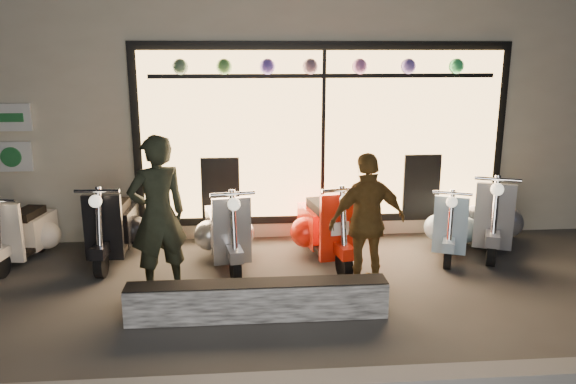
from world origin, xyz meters
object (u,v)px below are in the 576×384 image
graffiti_barrier (258,300)px  scooter_silver (226,229)px  man (158,215)px  woman (368,222)px  scooter_red (324,226)px

graffiti_barrier → scooter_silver: 1.80m
scooter_silver → man: size_ratio=0.81×
woman → scooter_silver: bearing=-44.7°
scooter_red → woman: (0.36, -1.04, 0.38)m
scooter_silver → scooter_red: 1.32m
scooter_silver → scooter_red: size_ratio=0.98×
graffiti_barrier → scooter_red: (0.95, 1.75, 0.24)m
scooter_silver → man: man is taller
scooter_red → man: (-2.06, -0.95, 0.49)m
scooter_silver → scooter_red: scooter_red is taller
scooter_red → man: bearing=-165.5°
graffiti_barrier → scooter_silver: scooter_silver is taller
graffiti_barrier → woman: woman is taller
graffiti_barrier → man: man is taller
scooter_silver → woman: (1.68, -1.04, 0.38)m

